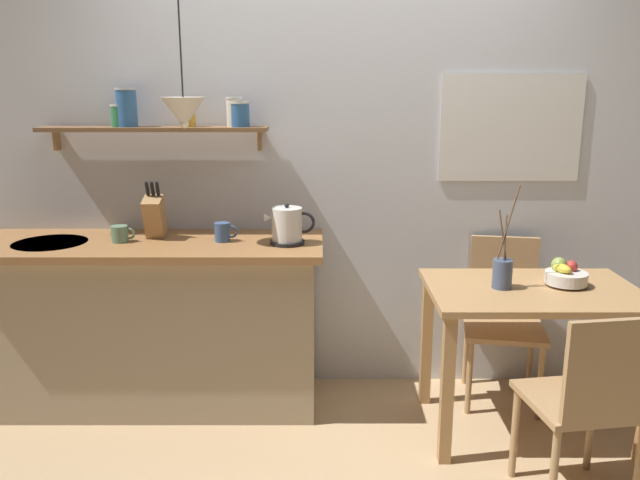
{
  "coord_description": "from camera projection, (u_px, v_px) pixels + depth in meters",
  "views": [
    {
      "loc": [
        -0.1,
        -2.95,
        1.73
      ],
      "look_at": [
        -0.1,
        0.25,
        0.95
      ],
      "focal_mm": 35.9,
      "sensor_mm": 36.0,
      "label": 1
    }
  ],
  "objects": [
    {
      "name": "fruit_bowl",
      "position": [
        566.0,
        275.0,
        3.15
      ],
      "size": [
        0.2,
        0.2,
        0.13
      ],
      "color": "silver",
      "rests_on": "dining_table"
    },
    {
      "name": "dining_table",
      "position": [
        532.0,
        313.0,
        3.15
      ],
      "size": [
        1.02,
        0.68,
        0.76
      ],
      "color": "tan",
      "rests_on": "ground_plane"
    },
    {
      "name": "wall_shelf",
      "position": [
        168.0,
        119.0,
        3.38
      ],
      "size": [
        1.21,
        0.2,
        0.33
      ],
      "color": "brown"
    },
    {
      "name": "ground_plane",
      "position": [
        339.0,
        431.0,
        3.27
      ],
      "size": [
        14.0,
        14.0,
        0.0
      ],
      "primitive_type": "plane",
      "color": "tan"
    },
    {
      "name": "electric_kettle",
      "position": [
        288.0,
        226.0,
        3.27
      ],
      "size": [
        0.26,
        0.18,
        0.21
      ],
      "color": "black",
      "rests_on": "kitchen_counter"
    },
    {
      "name": "pendant_lamp",
      "position": [
        184.0,
        112.0,
        3.1
      ],
      "size": [
        0.22,
        0.22,
        0.67
      ],
      "color": "black"
    },
    {
      "name": "dining_chair_near",
      "position": [
        590.0,
        398.0,
        2.58
      ],
      "size": [
        0.48,
        0.46,
        0.88
      ],
      "color": "tan",
      "rests_on": "ground_plane"
    },
    {
      "name": "back_wall",
      "position": [
        374.0,
        154.0,
        3.58
      ],
      "size": [
        6.8,
        0.11,
        2.7
      ],
      "color": "silver",
      "rests_on": "ground_plane"
    },
    {
      "name": "dining_chair_far",
      "position": [
        503.0,
        312.0,
        3.56
      ],
      "size": [
        0.49,
        0.49,
        0.9
      ],
      "color": "tan",
      "rests_on": "ground_plane"
    },
    {
      "name": "knife_block",
      "position": [
        155.0,
        216.0,
        3.39
      ],
      "size": [
        0.1,
        0.17,
        0.31
      ],
      "color": "tan",
      "rests_on": "kitchen_counter"
    },
    {
      "name": "twig_vase",
      "position": [
        503.0,
        272.0,
        3.1
      ],
      "size": [
        0.1,
        0.09,
        0.51
      ],
      "color": "#475675",
      "rests_on": "dining_table"
    },
    {
      "name": "coffee_mug_by_sink",
      "position": [
        121.0,
        234.0,
        3.33
      ],
      "size": [
        0.12,
        0.09,
        0.09
      ],
      "color": "slate",
      "rests_on": "kitchen_counter"
    },
    {
      "name": "coffee_mug_spare",
      "position": [
        223.0,
        232.0,
        3.34
      ],
      "size": [
        0.12,
        0.08,
        0.1
      ],
      "color": "#3D5B89",
      "rests_on": "kitchen_counter"
    },
    {
      "name": "kitchen_counter",
      "position": [
        154.0,
        323.0,
        3.47
      ],
      "size": [
        1.83,
        0.63,
        0.93
      ],
      "color": "tan",
      "rests_on": "ground_plane"
    }
  ]
}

